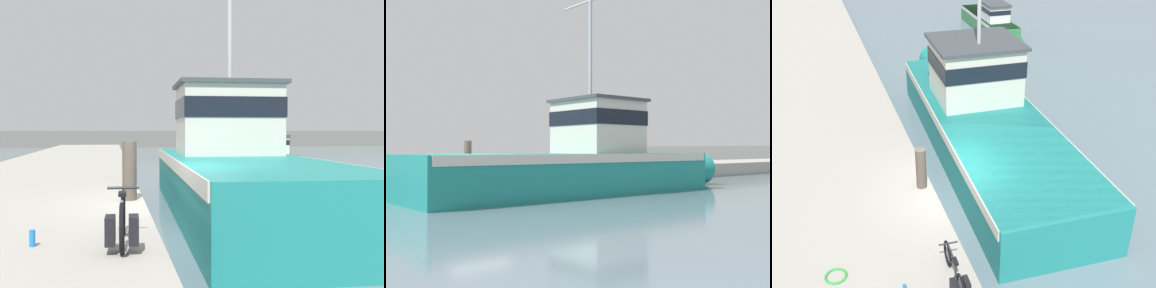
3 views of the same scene
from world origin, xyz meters
TOP-DOWN VIEW (x-y plane):
  - ground_plane at (0.00, 0.00)m, footprint 320.00×320.00m
  - dock_pier at (-3.51, 0.00)m, footprint 5.80×80.00m
  - fishing_boat_main at (2.16, 3.54)m, footprint 4.11×14.82m
  - mooring_post at (-0.91, 0.32)m, footprint 0.30×0.30m

SIDE VIEW (x-z plane):
  - ground_plane at x=0.00m, z-range 0.00..0.00m
  - dock_pier at x=-3.51m, z-range 0.00..0.83m
  - fishing_boat_main at x=2.16m, z-range -3.24..5.74m
  - mooring_post at x=-0.91m, z-range 0.83..2.07m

